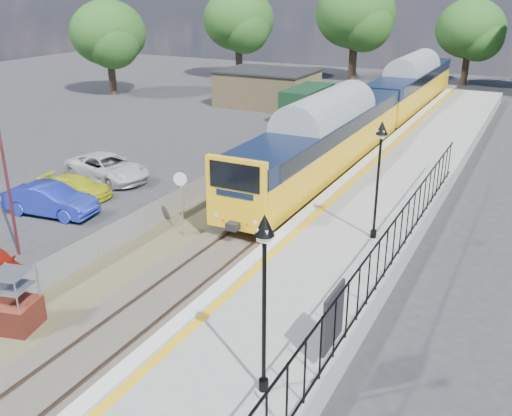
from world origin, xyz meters
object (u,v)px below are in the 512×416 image
Objects in this scene: brick_plinth at (14,302)px; car_blue at (50,200)px; car_yellow at (76,187)px; car_white at (108,168)px; victorian_lamp_north at (380,153)px; victorian_lamp_south at (264,264)px; train at (378,104)px; speed_sign at (181,193)px; carpark_lamp at (2,152)px.

car_blue is at bearing 129.78° from brick_plinth.
car_white is at bearing -1.35° from car_yellow.
victorian_lamp_north reaches higher than car_blue.
victorian_lamp_south reaches higher than brick_plinth.
victorian_lamp_south is at bearing -0.65° from brick_plinth.
victorian_lamp_north is 15.31m from car_blue.
speed_sign is (-2.50, -20.61, -0.36)m from train.
car_white is (-15.98, 12.87, -3.58)m from victorian_lamp_south.
carpark_lamp reaches higher than car_yellow.
car_blue is 5.33m from car_white.
carpark_lamp is 10.13m from car_white.
victorian_lamp_south is 29.56m from train.
speed_sign is at bearing 85.73° from brick_plinth.
car_yellow is at bearing 125.06° from brick_plinth.
brick_plinth reaches higher than car_white.
speed_sign is 6.99m from carpark_lamp.
speed_sign is 7.90m from car_yellow.
train is at bearing 100.75° from victorian_lamp_south.
victorian_lamp_south is 1.03× the size of car_blue.
speed_sign is (-8.00, 8.36, -2.32)m from victorian_lamp_south.
brick_plinth reaches higher than car_blue.
car_blue is 1.20× the size of car_yellow.
carpark_lamp is 2.01× the size of car_yellow.
train is 5.45× the size of carpark_lamp.
brick_plinth is at bearing -41.76° from carpark_lamp.
train is 29.08m from brick_plinth.
speed_sign is (-7.80, -1.64, -2.32)m from victorian_lamp_north.
victorian_lamp_north reaches higher than car_white.
car_yellow is (-6.97, 9.93, -0.42)m from brick_plinth.
victorian_lamp_south is 17.12m from car_blue.
victorian_lamp_south is 0.11× the size of train.
victorian_lamp_south is at bearing -124.27° from car_blue.
speed_sign is at bearing -109.15° from car_white.
car_blue is (-6.28, 7.55, -0.23)m from brick_plinth.
victorian_lamp_north reaches higher than car_yellow.
victorian_lamp_south is at bearing -16.84° from carpark_lamp.
car_blue reaches higher than car_white.
train is at bearing 73.62° from carpark_lamp.
train is at bearing 64.91° from speed_sign.
train is 14.12× the size of speed_sign.
victorian_lamp_north is 0.11× the size of train.
brick_plinth is at bearing -96.16° from train.
car_yellow is (-7.59, 1.67, -1.44)m from speed_sign.
victorian_lamp_north is 19.80m from train.
car_yellow is at bearing 149.44° from speed_sign.
car_blue is at bearing 167.76° from speed_sign.
victorian_lamp_south is 11.80m from speed_sign.
train is at bearing 105.61° from victorian_lamp_north.
victorian_lamp_south is 0.90× the size of car_white.
victorian_lamp_north is 0.90× the size of car_white.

